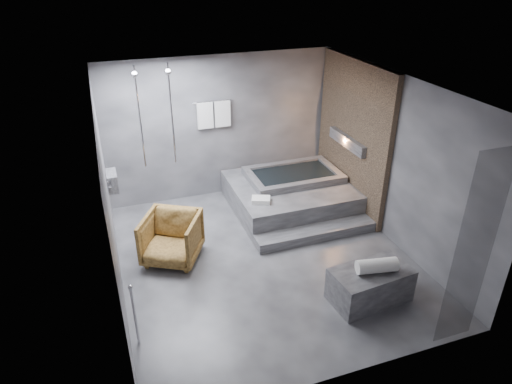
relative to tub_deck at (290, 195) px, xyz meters
name	(u,v)px	position (x,y,z in m)	size (l,w,h in m)	color
room	(284,151)	(-0.65, -1.21, 1.48)	(5.00, 5.04, 2.82)	#303033
tub_deck	(290,195)	(0.00, 0.00, 0.00)	(2.20, 2.00, 0.50)	#363638
tub_step	(316,233)	(0.00, -1.18, -0.16)	(2.20, 0.36, 0.18)	#363638
concrete_bench	(370,285)	(0.01, -2.88, 0.00)	(1.12, 0.61, 0.50)	#303032
driftwood_chair	(172,238)	(-2.46, -0.98, 0.14)	(0.84, 0.87, 0.79)	#4B3112
rolled_towel	(377,266)	(0.05, -2.92, 0.35)	(0.20, 0.20, 0.57)	white
deck_towel	(261,200)	(-0.78, -0.51, 0.29)	(0.32, 0.24, 0.09)	white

